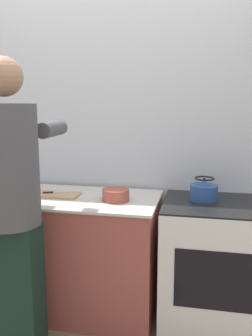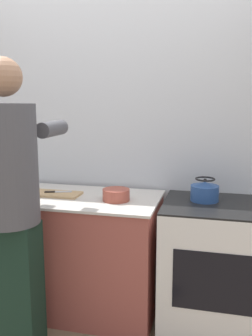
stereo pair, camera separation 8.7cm
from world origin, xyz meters
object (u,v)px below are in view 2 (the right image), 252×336
Objects in this scene: cutting_board at (55,194)px; kettle at (205,191)px; person at (11,200)px; knife at (57,192)px; bowl_prep at (116,195)px; oven at (213,266)px.

kettle is (1.10, 0.05, 0.07)m from cutting_board.
person is 0.59m from knife.
person is at bearing -112.18° from knife.
cutting_board is 1.97× the size of bowl_prep.
person reaches higher than bowl_prep.
oven is at bearing 24.48° from person.
bowl_prep is at bearing -24.69° from knife.
kettle is (1.09, 0.03, 0.06)m from knife.
cutting_board is 1.96× the size of kettle.
knife is (-1.17, 0.03, 0.46)m from oven.
person reaches higher than cutting_board.
person is at bearing -134.53° from bowl_prep.
knife is 1.09m from kettle.
cutting_board is at bearing 175.64° from bowl_prep.
oven is 0.53m from kettle.
oven is 1.44m from person.
oven is at bearing -19.51° from knife.
person is 0.57m from cutting_board.
kettle is 0.62m from bowl_prep.
kettle is at bearing 141.00° from oven.
kettle is at bearing 28.56° from person.
kettle reaches higher than bowl_prep.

